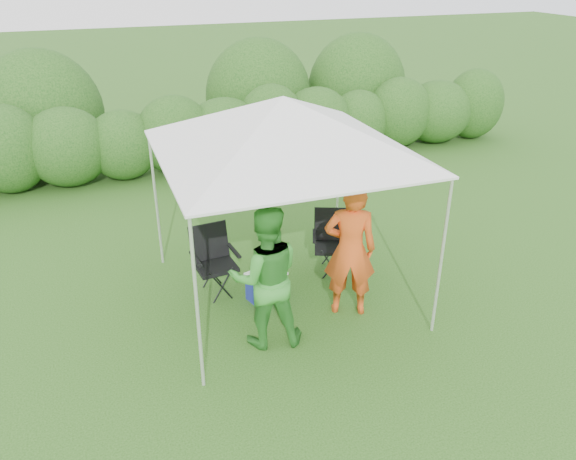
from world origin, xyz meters
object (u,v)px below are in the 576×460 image
object	(u,v)px
chair_left	(213,256)
man	(350,250)
canopy	(283,125)
cooler	(266,286)
woman	(266,277)
chair_right	(332,237)

from	to	relation	value
chair_left	man	world-z (taller)	man
canopy	cooler	size ratio (longest dim) A/B	5.27
cooler	chair_left	bearing A→B (deg)	125.01
canopy	woman	xyz separation A→B (m)	(-0.57, -0.96, -1.54)
woman	cooler	bearing A→B (deg)	-97.17
woman	canopy	bearing A→B (deg)	-110.13
chair_left	cooler	distance (m)	0.86
canopy	chair_right	xyz separation A→B (m)	(0.92, 0.41, -1.92)
man	woman	size ratio (longest dim) A/B	1.02
chair_left	man	size ratio (longest dim) A/B	0.53
chair_right	chair_left	world-z (taller)	chair_left
man	chair_left	bearing A→B (deg)	-13.23
man	woman	bearing A→B (deg)	34.28
canopy	man	world-z (taller)	canopy
chair_right	cooler	world-z (taller)	chair_right
chair_left	woman	distance (m)	1.47
canopy	man	size ratio (longest dim) A/B	1.65
woman	cooler	world-z (taller)	woman
canopy	man	bearing A→B (deg)	-46.75
woman	chair_right	bearing A→B (deg)	-126.85
chair_left	cooler	bearing A→B (deg)	-43.63
canopy	chair_right	distance (m)	2.17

